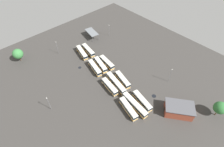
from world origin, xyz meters
The scene contains 22 objects.
ground_plane centered at (0.00, 0.00, 0.00)m, with size 126.52×126.52×0.00m, color #383533.
bus_row0_slot0 centered at (-23.85, 0.09, 1.84)m, with size 12.32×5.22×3.48m.
bus_row0_slot1 centered at (-23.01, 4.27, 1.84)m, with size 12.05×4.22×3.48m.
bus_row1_slot0 centered at (-8.26, -2.50, 1.84)m, with size 12.35×5.09×3.48m.
bus_row1_slot1 centered at (-8.00, 1.46, 1.84)m, with size 12.22×5.35×3.48m.
bus_row1_slot2 centered at (-7.00, 5.25, 1.84)m, with size 11.61×3.89×3.48m.
bus_row2_slot0 centered at (7.32, -5.47, 1.84)m, with size 11.47×4.13×3.48m.
bus_row2_slot1 centered at (7.58, -1.52, 1.84)m, with size 15.22×5.23×3.48m.
bus_row2_slot2 centered at (8.39, 2.53, 1.84)m, with size 11.71×5.20×3.48m.
bus_row3_slot0 centered at (22.48, -7.96, 1.84)m, with size 12.21×5.26×3.48m.
bus_row3_slot1 centered at (22.94, -4.31, 1.84)m, with size 15.20×4.18×3.48m.
bus_row3_slot2 centered at (23.96, -0.24, 1.84)m, with size 12.13×4.88×3.48m.
depot_building centered at (38.23, 7.85, 2.53)m, with size 14.75×13.86×5.03m.
maintenance_shelter centered at (-34.57, 16.13, 4.12)m, with size 11.39×6.95×4.35m.
lamp_post_by_building centered at (24.32, 20.60, 4.85)m, with size 0.56×0.28×8.87m.
lamp_post_near_entrance centered at (-28.10, 25.99, 4.50)m, with size 0.56×0.28×8.17m.
lamp_post_far_corner centered at (-2.02, -33.20, 4.70)m, with size 0.56×0.28×8.57m.
lamp_post_mid_lot centered at (-34.86, -9.64, 4.69)m, with size 0.56×0.28×8.55m.
tree_northeast centered at (-44.30, -29.54, 5.03)m, with size 5.83×5.83×7.96m.
tree_north_edge centered at (50.26, 19.24, 5.50)m, with size 5.51×5.51×8.27m.
puddle_near_shelter centered at (-15.77, -7.53, 0.00)m, with size 1.86×1.86×0.01m, color black.
puddle_back_corner centered at (25.28, 7.42, 0.00)m, with size 2.18×2.18×0.01m, color black.
Camera 1 is at (50.12, -43.36, 70.26)m, focal length 28.61 mm.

